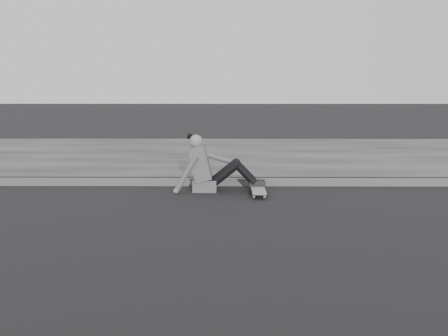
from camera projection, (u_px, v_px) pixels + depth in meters
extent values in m
plane|color=black|center=(347.00, 232.00, 5.48)|extent=(80.00, 80.00, 0.00)
cube|color=#545454|center=(309.00, 182.00, 8.02)|extent=(24.00, 0.16, 0.12)
cube|color=#3C3C3C|center=(287.00, 156.00, 11.00)|extent=(24.00, 6.00, 0.12)
cylinder|color=gray|center=(254.00, 196.00, 7.11)|extent=(0.03, 0.05, 0.05)
cylinder|color=gray|center=(264.00, 196.00, 7.11)|extent=(0.03, 0.05, 0.05)
cylinder|color=gray|center=(252.00, 189.00, 7.63)|extent=(0.03, 0.05, 0.05)
cylinder|color=gray|center=(262.00, 189.00, 7.63)|extent=(0.03, 0.05, 0.05)
cube|color=#333235|center=(259.00, 194.00, 7.11)|extent=(0.16, 0.04, 0.03)
cube|color=#333235|center=(257.00, 187.00, 7.62)|extent=(0.16, 0.04, 0.03)
cube|color=slate|center=(258.00, 189.00, 7.36)|extent=(0.20, 0.78, 0.02)
cube|color=#545456|center=(205.00, 185.00, 7.61)|extent=(0.36, 0.34, 0.18)
cube|color=#545456|center=(200.00, 163.00, 7.56)|extent=(0.37, 0.40, 0.57)
cube|color=#545456|center=(191.00, 155.00, 7.54)|extent=(0.14, 0.30, 0.20)
cylinder|color=gray|center=(197.00, 147.00, 7.52)|extent=(0.09, 0.09, 0.08)
sphere|color=gray|center=(196.00, 141.00, 7.50)|extent=(0.20, 0.20, 0.20)
sphere|color=black|center=(190.00, 136.00, 7.51)|extent=(0.09, 0.09, 0.09)
cylinder|color=black|center=(225.00, 173.00, 7.49)|extent=(0.43, 0.13, 0.39)
cylinder|color=black|center=(225.00, 171.00, 7.67)|extent=(0.43, 0.13, 0.39)
cylinder|color=black|center=(245.00, 174.00, 7.49)|extent=(0.35, 0.11, 0.36)
cylinder|color=black|center=(245.00, 172.00, 7.66)|extent=(0.35, 0.11, 0.36)
sphere|color=black|center=(236.00, 164.00, 7.47)|extent=(0.13, 0.13, 0.13)
sphere|color=black|center=(236.00, 163.00, 7.64)|extent=(0.13, 0.13, 0.13)
cube|color=black|center=(258.00, 184.00, 7.51)|extent=(0.24, 0.08, 0.07)
cube|color=black|center=(257.00, 182.00, 7.69)|extent=(0.24, 0.08, 0.07)
cylinder|color=#545456|center=(186.00, 174.00, 7.37)|extent=(0.38, 0.08, 0.58)
sphere|color=gray|center=(176.00, 191.00, 7.41)|extent=(0.08, 0.08, 0.08)
cylinder|color=#545456|center=(216.00, 157.00, 7.70)|extent=(0.48, 0.08, 0.21)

